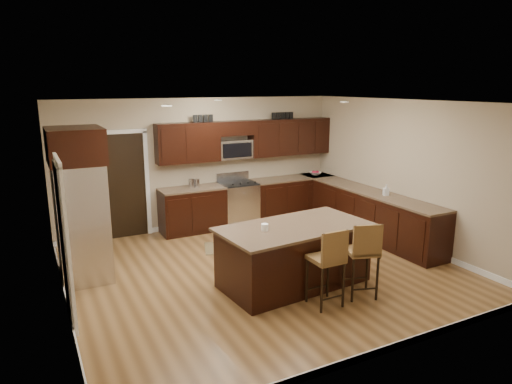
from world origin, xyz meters
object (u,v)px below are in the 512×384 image
range (238,203)px  refrigerator (80,203)px  stool_mid (329,259)px  stool_right (363,251)px  island (294,257)px

range → refrigerator: (-3.30, -1.45, 0.73)m
stool_mid → range: bearing=82.7°
stool_right → range: bearing=109.0°
stool_mid → refrigerator: size_ratio=0.47×
refrigerator → island: bearing=-31.0°
island → refrigerator: bearing=143.9°
island → refrigerator: (-2.78, 1.67, 0.78)m
island → stool_right: bearing=-59.2°
range → refrigerator: size_ratio=0.47×
stool_mid → stool_right: stool_right is taller
stool_mid → island: bearing=91.2°
range → island: bearing=-99.4°
island → refrigerator: size_ratio=1.00×
stool_mid → stool_right: (0.59, 0.00, 0.00)m
island → refrigerator: 3.34m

